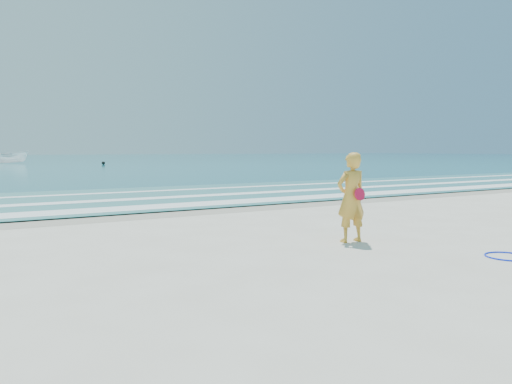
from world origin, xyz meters
TOP-DOWN VIEW (x-y plane):
  - ground at (0.00, 0.00)m, footprint 400.00×400.00m
  - wet_sand at (0.00, 9.00)m, footprint 400.00×2.40m
  - shallow at (0.00, 14.00)m, footprint 400.00×10.00m
  - foam_near at (0.00, 10.30)m, footprint 400.00×1.40m
  - foam_mid at (0.00, 13.20)m, footprint 400.00×0.90m
  - foam_far at (0.00, 16.50)m, footprint 400.00×0.60m
  - hoop at (3.02, -0.48)m, footprint 0.80×0.80m
  - boat at (0.89, 71.55)m, footprint 5.01×3.36m
  - buoy at (10.57, 59.42)m, footprint 0.44×0.44m
  - woman at (1.57, 2.18)m, footprint 0.73×0.51m

SIDE VIEW (x-z plane):
  - ground at x=0.00m, z-range 0.00..0.00m
  - wet_sand at x=0.00m, z-range 0.00..0.00m
  - hoop at x=3.02m, z-range 0.00..0.03m
  - shallow at x=0.00m, z-range 0.04..0.05m
  - foam_near at x=0.00m, z-range 0.05..0.06m
  - foam_mid at x=0.00m, z-range 0.05..0.06m
  - foam_far at x=0.00m, z-range 0.05..0.06m
  - buoy at x=10.57m, z-range 0.04..0.48m
  - boat at x=0.89m, z-range 0.04..1.85m
  - woman at x=1.57m, z-range 0.00..1.92m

